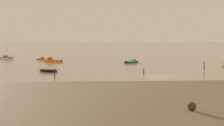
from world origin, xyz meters
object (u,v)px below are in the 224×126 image
(mooring_post_near, at_px, (204,66))
(mooring_post_left, at_px, (55,73))
(motorboat_moored_4, at_px, (42,59))
(mooring_post_right, at_px, (144,71))
(sailboat_moored_0, at_px, (5,58))
(rowboat_moored_1, at_px, (48,71))
(motorboat_moored_5, at_px, (133,62))
(motorboat_moored_7, at_px, (51,61))

(mooring_post_near, xyz_separation_m, mooring_post_left, (-29.81, -13.06, 0.04))
(motorboat_moored_4, distance_m, mooring_post_left, 47.54)
(mooring_post_left, xyz_separation_m, mooring_post_right, (15.78, 5.13, -0.31))
(sailboat_moored_0, bearing_deg, mooring_post_right, -48.76)
(rowboat_moored_1, distance_m, motorboat_moored_5, 29.86)
(motorboat_moored_4, height_order, mooring_post_near, mooring_post_near)
(motorboat_moored_5, relative_size, motorboat_moored_7, 0.83)
(mooring_post_left, bearing_deg, motorboat_moored_7, 95.84)
(mooring_post_left, relative_size, mooring_post_right, 1.63)
(mooring_post_near, relative_size, mooring_post_left, 0.95)
(rowboat_moored_1, bearing_deg, motorboat_moored_5, -97.82)
(mooring_post_near, distance_m, mooring_post_right, 16.12)
(motorboat_moored_7, distance_m, mooring_post_near, 41.96)
(motorboat_moored_4, xyz_separation_m, mooring_post_near, (37.04, -33.92, 0.58))
(mooring_post_right, bearing_deg, mooring_post_left, -161.99)
(mooring_post_left, bearing_deg, motorboat_moored_5, 62.10)
(motorboat_moored_5, height_order, mooring_post_right, mooring_post_right)
(motorboat_moored_5, xyz_separation_m, mooring_post_right, (-1.88, -28.23, 0.32))
(sailboat_moored_0, xyz_separation_m, motorboat_moored_5, (36.82, -19.60, -0.06))
(motorboat_moored_4, relative_size, motorboat_moored_7, 0.92)
(motorboat_moored_4, height_order, motorboat_moored_7, motorboat_moored_7)
(sailboat_moored_0, bearing_deg, mooring_post_near, -34.08)
(motorboat_moored_7, xyz_separation_m, mooring_post_near, (33.71, -24.99, 0.51))
(sailboat_moored_0, bearing_deg, motorboat_moored_5, -22.94)
(motorboat_moored_5, bearing_deg, mooring_post_right, -136.21)
(mooring_post_left, bearing_deg, mooring_post_right, 18.01)
(motorboat_moored_4, xyz_separation_m, motorboat_moored_5, (24.88, -13.63, -0.00))
(motorboat_moored_7, bearing_deg, sailboat_moored_0, -34.27)
(mooring_post_near, distance_m, mooring_post_left, 32.55)
(rowboat_moored_1, bearing_deg, sailboat_moored_0, -34.31)
(motorboat_moored_5, bearing_deg, sailboat_moored_0, 109.58)
(mooring_post_near, bearing_deg, mooring_post_right, -150.54)
(sailboat_moored_0, distance_m, mooring_post_left, 56.31)
(mooring_post_near, height_order, mooring_post_left, mooring_post_left)
(motorboat_moored_4, relative_size, mooring_post_left, 2.46)
(motorboat_moored_5, relative_size, mooring_post_left, 2.21)
(motorboat_moored_4, distance_m, motorboat_moored_7, 9.53)
(motorboat_moored_4, bearing_deg, mooring_post_left, 112.91)
(motorboat_moored_4, bearing_deg, motorboat_moored_7, 124.63)
(rowboat_moored_1, distance_m, mooring_post_near, 31.97)
(motorboat_moored_7, xyz_separation_m, mooring_post_left, (3.89, -38.05, 0.55))
(mooring_post_near, relative_size, mooring_post_right, 1.54)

